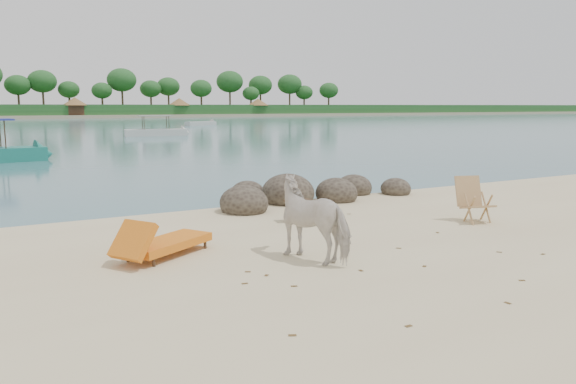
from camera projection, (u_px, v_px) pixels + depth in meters
name	position (u px, v px, depth m)	size (l,w,h in m)	color
water	(13.00, 124.00, 87.58)	(400.00, 400.00, 0.00)	#36626C
boulders	(302.00, 195.00, 16.24)	(6.48, 3.01, 1.11)	#2E251F
cow	(316.00, 220.00, 10.08)	(0.79, 1.74, 1.47)	silver
side_table	(298.00, 212.00, 13.38)	(0.63, 0.40, 0.50)	#321E14
lounge_chair	(168.00, 239.00, 10.33)	(2.18, 0.76, 0.65)	orange
deck_chair	(478.00, 201.00, 13.22)	(0.68, 0.75, 1.07)	tan
boat_mid	(155.00, 119.00, 52.88)	(6.40, 1.44, 3.11)	beige
boat_far	(201.00, 123.00, 82.06)	(5.71, 1.29, 0.66)	#B4B5B1
dead_leaves	(386.00, 265.00, 9.78)	(6.03, 6.56, 0.00)	brown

